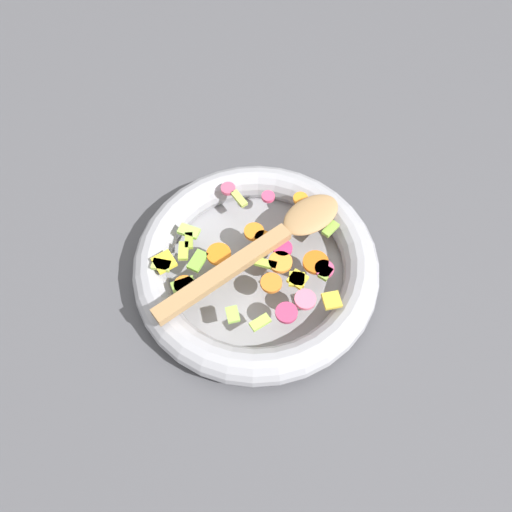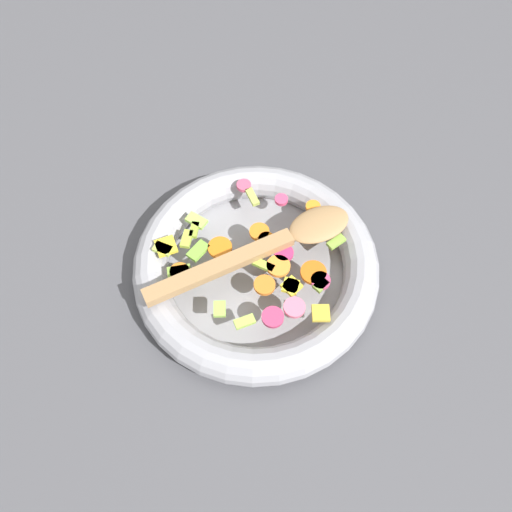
{
  "view_description": "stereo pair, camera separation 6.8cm",
  "coord_description": "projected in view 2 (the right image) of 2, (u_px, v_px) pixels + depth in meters",
  "views": [
    {
      "loc": [
        -0.25,
        0.24,
        0.64
      ],
      "look_at": [
        0.0,
        0.0,
        0.05
      ],
      "focal_mm": 35.0,
      "sensor_mm": 36.0,
      "label": 1
    },
    {
      "loc": [
        -0.29,
        0.18,
        0.64
      ],
      "look_at": [
        0.0,
        0.0,
        0.05
      ],
      "focal_mm": 35.0,
      "sensor_mm": 36.0,
      "label": 2
    }
  ],
  "objects": [
    {
      "name": "ground_plane",
      "position": [
        256.0,
        273.0,
        0.73
      ],
      "size": [
        4.0,
        4.0,
        0.0
      ],
      "primitive_type": "plane",
      "color": "#4C4C51"
    },
    {
      "name": "chopped_vegetables",
      "position": [
        261.0,
        257.0,
        0.68
      ],
      "size": [
        0.26,
        0.26,
        0.01
      ],
      "color": "orange",
      "rests_on": "skillet"
    },
    {
      "name": "wooden_spoon",
      "position": [
        273.0,
        244.0,
        0.68
      ],
      "size": [
        0.07,
        0.31,
        0.01
      ],
      "color": "#A87F51",
      "rests_on": "chopped_vegetables"
    },
    {
      "name": "skillet",
      "position": [
        256.0,
        266.0,
        0.71
      ],
      "size": [
        0.35,
        0.35,
        0.05
      ],
      "color": "gray",
      "rests_on": "ground_plane"
    }
  ]
}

